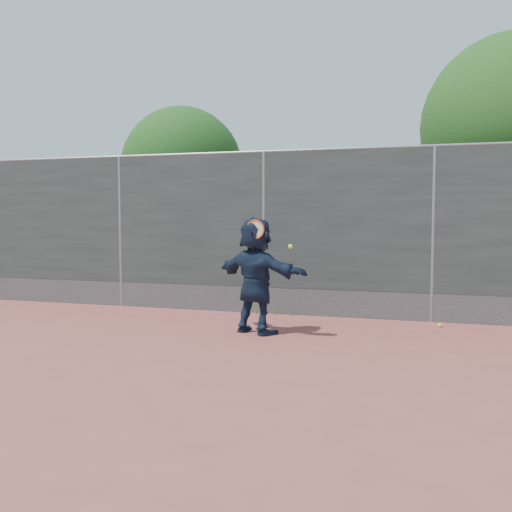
# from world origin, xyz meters

# --- Properties ---
(ground) EXTENTS (80.00, 80.00, 0.00)m
(ground) POSITION_xyz_m (0.00, 0.00, 0.00)
(ground) COLOR #9E4C42
(ground) RESTS_ON ground
(player) EXTENTS (1.75, 1.15, 1.80)m
(player) POSITION_xyz_m (0.39, 1.73, 0.90)
(player) COLOR #152439
(player) RESTS_ON ground
(ball_ground) EXTENTS (0.07, 0.07, 0.07)m
(ball_ground) POSITION_xyz_m (3.14, 3.05, 0.03)
(ball_ground) COLOR #D9F737
(ball_ground) RESTS_ON ground
(fence) EXTENTS (20.00, 0.06, 3.03)m
(fence) POSITION_xyz_m (-0.00, 3.50, 1.58)
(fence) COLOR #38423D
(fence) RESTS_ON ground
(swing_action) EXTENTS (0.74, 0.18, 0.51)m
(swing_action) POSITION_xyz_m (0.50, 1.53, 1.57)
(swing_action) COLOR #D34413
(swing_action) RESTS_ON ground
(tree_left) EXTENTS (3.15, 3.00, 4.53)m
(tree_left) POSITION_xyz_m (-2.85, 6.55, 2.94)
(tree_left) COLOR #382314
(tree_left) RESTS_ON ground
(weed_clump) EXTENTS (0.68, 0.07, 0.30)m
(weed_clump) POSITION_xyz_m (0.29, 3.38, 0.13)
(weed_clump) COLOR #387226
(weed_clump) RESTS_ON ground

